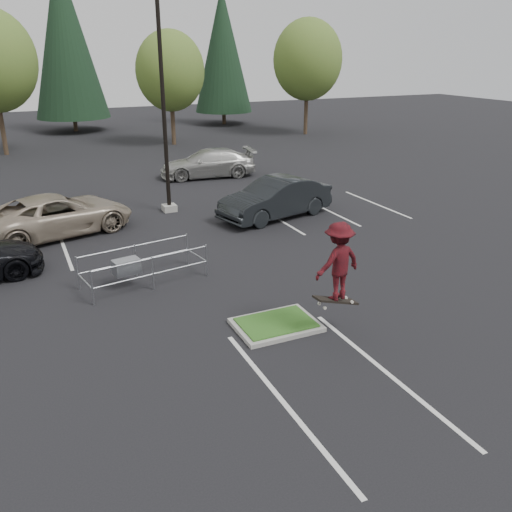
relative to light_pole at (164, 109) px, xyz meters
name	(u,v)px	position (x,y,z in m)	size (l,w,h in m)	color
ground	(276,327)	(-0.50, -12.00, -4.56)	(120.00, 120.00, 0.00)	black
grass_median	(276,324)	(-0.50, -12.00, -4.48)	(2.20, 1.60, 0.16)	gray
stall_lines	(166,260)	(-1.85, -5.98, -4.56)	(22.62, 17.60, 0.01)	silver
light_pole	(164,109)	(0.00, 0.00, 0.00)	(0.70, 0.60, 10.12)	gray
decid_c	(170,73)	(5.49, 17.83, 0.69)	(5.12, 5.12, 8.38)	#38281C
decid_d	(307,62)	(17.49, 18.33, 1.35)	(5.76, 5.76, 9.43)	#38281C
conif_b	(65,38)	(-0.50, 28.50, 3.29)	(6.38, 6.38, 14.50)	#38281C
conif_c	(223,50)	(13.50, 27.50, 2.29)	(5.50, 5.50, 12.50)	#38281C
cart_corral	(131,266)	(-3.43, -7.67, -3.87)	(4.04, 2.04, 1.09)	#989BA0
skateboarder	(338,262)	(0.70, -13.00, -2.50)	(1.42, 0.95, 2.31)	black
car_l_tan	(57,215)	(-5.00, -1.41, -3.74)	(2.71, 5.88, 1.63)	gray
car_r_charc	(275,198)	(4.00, -2.91, -3.69)	(1.84, 5.27, 1.73)	black
car_far_silver	(208,163)	(4.09, 6.00, -3.76)	(2.23, 5.48, 1.59)	#AEADA8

